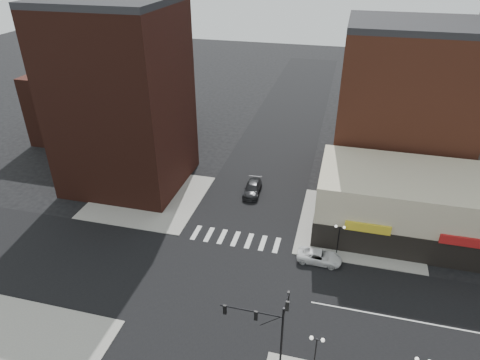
% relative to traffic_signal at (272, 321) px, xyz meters
% --- Properties ---
extents(ground, '(240.00, 240.00, 0.00)m').
position_rel_traffic_signal_xyz_m(ground, '(-7.24, 7.83, -4.96)').
color(ground, black).
rests_on(ground, ground).
extents(road_ew, '(200.00, 14.00, 0.02)m').
position_rel_traffic_signal_xyz_m(road_ew, '(-7.24, 7.83, -4.95)').
color(road_ew, black).
rests_on(road_ew, ground).
extents(road_ns, '(14.00, 200.00, 0.02)m').
position_rel_traffic_signal_xyz_m(road_ns, '(-7.24, 7.83, -4.95)').
color(road_ns, black).
rests_on(road_ns, ground).
extents(sidewalk_nw, '(15.00, 15.00, 0.12)m').
position_rel_traffic_signal_xyz_m(sidewalk_nw, '(-21.74, 22.33, -4.90)').
color(sidewalk_nw, gray).
rests_on(sidewalk_nw, ground).
extents(sidewalk_ne, '(15.00, 15.00, 0.12)m').
position_rel_traffic_signal_xyz_m(sidewalk_ne, '(7.26, 22.33, -4.90)').
color(sidewalk_ne, gray).
rests_on(sidewalk_ne, ground).
extents(building_nw, '(16.00, 15.00, 25.00)m').
position_rel_traffic_signal_xyz_m(building_nw, '(-26.24, 26.33, 7.54)').
color(building_nw, '#3B1A12').
rests_on(building_nw, ground).
extents(building_nw_low, '(20.00, 18.00, 12.00)m').
position_rel_traffic_signal_xyz_m(building_nw_low, '(-39.24, 41.83, 1.04)').
color(building_nw_low, '#3B1A12').
rests_on(building_nw_low, ground).
extents(building_ne_midrise, '(18.00, 15.00, 22.00)m').
position_rel_traffic_signal_xyz_m(building_ne_midrise, '(11.76, 37.33, 6.04)').
color(building_ne_midrise, brown).
rests_on(building_ne_midrise, ground).
extents(building_ne_row, '(24.20, 12.20, 8.00)m').
position_rel_traffic_signal_xyz_m(building_ne_row, '(13.76, 22.83, -1.66)').
color(building_ne_row, '#BDB596').
rests_on(building_ne_row, ground).
extents(traffic_signal, '(5.59, 3.09, 7.77)m').
position_rel_traffic_signal_xyz_m(traffic_signal, '(0.00, 0.00, 0.00)').
color(traffic_signal, black).
rests_on(traffic_signal, ground).
extents(street_lamp_se_a, '(1.22, 0.32, 4.16)m').
position_rel_traffic_signal_xyz_m(street_lamp_se_a, '(3.76, -0.17, -1.67)').
color(street_lamp_se_a, black).
rests_on(street_lamp_se_a, sidewalk_se).
extents(street_lamp_ne, '(1.22, 0.32, 4.16)m').
position_rel_traffic_signal_xyz_m(street_lamp_ne, '(4.76, 15.83, -1.67)').
color(street_lamp_ne, black).
rests_on(street_lamp_ne, sidewalk_ne).
extents(white_suv, '(5.07, 2.44, 1.39)m').
position_rel_traffic_signal_xyz_m(white_suv, '(2.93, 14.33, -4.27)').
color(white_suv, white).
rests_on(white_suv, ground).
extents(dark_sedan_north, '(2.48, 5.54, 1.58)m').
position_rel_traffic_signal_xyz_m(dark_sedan_north, '(-7.73, 26.98, -4.17)').
color(dark_sedan_north, black).
rests_on(dark_sedan_north, ground).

